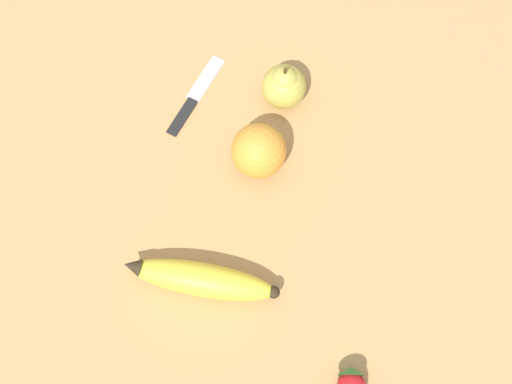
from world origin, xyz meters
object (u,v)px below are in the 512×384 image
(banana, at_px, (201,279))
(paring_knife, at_px, (193,98))
(pear, at_px, (284,85))
(orange, at_px, (259,151))

(banana, height_order, paring_knife, banana)
(pear, relative_size, paring_knife, 0.60)
(banana, distance_m, paring_knife, 0.29)
(pear, bearing_deg, orange, -110.09)
(banana, relative_size, paring_knife, 1.51)
(orange, bearing_deg, pear, 69.91)
(orange, relative_size, paring_knife, 0.56)
(banana, bearing_deg, paring_knife, -75.34)
(banana, relative_size, orange, 2.69)
(orange, distance_m, pear, 0.11)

